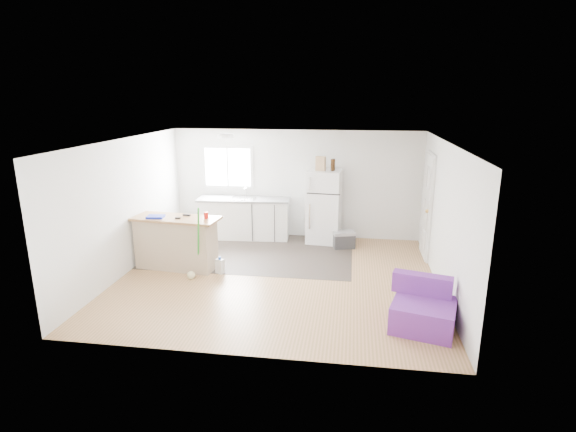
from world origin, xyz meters
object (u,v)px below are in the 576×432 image
object	(u,v)px
refrigerator	(324,206)
cardboard_box	(321,164)
peninsula	(176,242)
blue_tray	(156,217)
mop	(193,266)
bottle_right	(333,165)
kitchen_cabinets	(244,218)
cleaner_jug	(220,266)
cooler	(344,239)
purple_seat	(423,310)
red_cup	(206,215)
bottle_left	(332,165)

from	to	relation	value
refrigerator	cardboard_box	distance (m)	0.95
peninsula	blue_tray	distance (m)	0.60
mop	bottle_right	bearing A→B (deg)	14.65
kitchen_cabinets	peninsula	world-z (taller)	kitchen_cabinets
cleaner_jug	cardboard_box	distance (m)	3.07
mop	cardboard_box	size ratio (longest dim) A/B	4.36
peninsula	cardboard_box	xyz separation A→B (m)	(2.51, 1.87, 1.24)
peninsula	cardboard_box	size ratio (longest dim) A/B	5.46
cleaner_jug	blue_tray	size ratio (longest dim) A/B	1.07
blue_tray	bottle_right	size ratio (longest dim) A/B	1.20
cooler	cardboard_box	bearing A→B (deg)	136.65
kitchen_cabinets	cooler	distance (m)	2.29
cooler	purple_seat	distance (m)	3.43
kitchen_cabinets	mop	distance (m)	2.45
red_cup	cardboard_box	size ratio (longest dim) A/B	0.40
bottle_right	mop	bearing A→B (deg)	-134.26
cooler	purple_seat	bearing A→B (deg)	-85.46
red_cup	purple_seat	bearing A→B (deg)	-24.32
peninsula	purple_seat	size ratio (longest dim) A/B	1.64
kitchen_cabinets	bottle_right	xyz separation A→B (m)	(1.97, -0.05, 1.25)
refrigerator	cooler	bearing A→B (deg)	-32.35
mop	blue_tray	bearing A→B (deg)	123.71
purple_seat	blue_tray	distance (m)	4.87
cleaner_jug	bottle_right	size ratio (longest dim) A/B	1.28
mop	bottle_left	distance (m)	3.58
peninsula	bottle_right	size ratio (longest dim) A/B	6.55
cooler	bottle_right	bearing A→B (deg)	113.78
mop	bottle_left	size ratio (longest dim) A/B	5.23
red_cup	cleaner_jug	bearing A→B (deg)	-31.63
peninsula	cleaner_jug	distance (m)	0.96
blue_tray	red_cup	bearing A→B (deg)	4.25
cardboard_box	peninsula	bearing A→B (deg)	-143.30
peninsula	cleaner_jug	world-z (taller)	peninsula
blue_tray	cooler	bearing A→B (deg)	26.10
cardboard_box	cooler	bearing A→B (deg)	-27.94
kitchen_cabinets	cardboard_box	bearing A→B (deg)	-7.08
cooler	blue_tray	size ratio (longest dim) A/B	1.76
bottle_right	kitchen_cabinets	bearing A→B (deg)	178.65
peninsula	cleaner_jug	xyz separation A→B (m)	(0.87, -0.17, -0.35)
peninsula	cardboard_box	world-z (taller)	cardboard_box
cooler	purple_seat	world-z (taller)	purple_seat
cardboard_box	bottle_left	xyz separation A→B (m)	(0.25, -0.00, -0.02)
cleaner_jug	blue_tray	xyz separation A→B (m)	(-1.20, 0.10, 0.85)
kitchen_cabinets	cardboard_box	world-z (taller)	cardboard_box
cleaner_jug	mop	bearing A→B (deg)	-122.68
mop	cleaner_jug	bearing A→B (deg)	3.77
blue_tray	cleaner_jug	bearing A→B (deg)	-4.65
red_cup	bottle_right	distance (m)	2.98
cooler	mop	bearing A→B (deg)	-157.18
refrigerator	purple_seat	world-z (taller)	refrigerator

